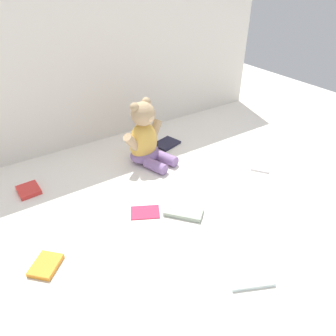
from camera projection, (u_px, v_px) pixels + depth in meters
ground_plane at (153, 178)px, 1.31m from camera, size 3.20×3.20×0.00m
backdrop_drape at (99, 61)px, 1.42m from camera, size 1.85×0.03×0.77m
teddy_bear at (145, 140)px, 1.37m from camera, size 0.24×0.24×0.29m
book_case_0 at (29, 190)px, 1.23m from camera, size 0.08×0.10×0.02m
book_case_1 at (46, 265)px, 0.93m from camera, size 0.12×0.12×0.02m
book_case_2 at (145, 212)px, 1.13m from camera, size 0.13×0.11×0.01m
book_case_3 at (184, 212)px, 1.12m from camera, size 0.14×0.15×0.02m
book_case_4 at (167, 144)px, 1.55m from camera, size 0.14×0.12×0.01m
book_case_5 at (250, 277)px, 0.89m from camera, size 0.15×0.12×0.01m
book_case_6 at (149, 144)px, 1.54m from camera, size 0.12×0.12×0.01m
book_case_7 at (261, 165)px, 1.39m from camera, size 0.13×0.13×0.01m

